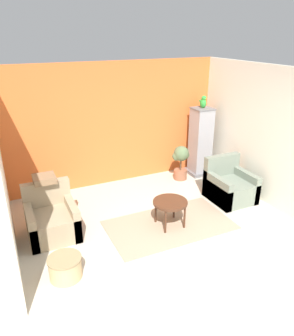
# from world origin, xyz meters

# --- Properties ---
(ground_plane) EXTENTS (20.00, 20.00, 0.00)m
(ground_plane) POSITION_xyz_m (0.00, 0.00, 0.00)
(ground_plane) COLOR beige
(ground_plane) RESTS_ON ground
(wall_back_accent) EXTENTS (4.65, 0.06, 2.56)m
(wall_back_accent) POSITION_xyz_m (0.00, 3.15, 1.28)
(wall_back_accent) COLOR orange
(wall_back_accent) RESTS_ON ground_plane
(wall_left) EXTENTS (0.06, 3.12, 2.56)m
(wall_left) POSITION_xyz_m (-2.29, 1.56, 1.28)
(wall_left) COLOR silver
(wall_left) RESTS_ON ground_plane
(wall_right) EXTENTS (0.06, 3.12, 2.56)m
(wall_right) POSITION_xyz_m (2.29, 1.56, 1.28)
(wall_right) COLOR silver
(wall_right) RESTS_ON ground_plane
(area_rug) EXTENTS (2.12, 1.21, 0.01)m
(area_rug) POSITION_xyz_m (0.18, 1.02, 0.01)
(area_rug) COLOR gray
(area_rug) RESTS_ON ground_plane
(coffee_table) EXTENTS (0.58, 0.58, 0.47)m
(coffee_table) POSITION_xyz_m (0.18, 1.02, 0.41)
(coffee_table) COLOR #472819
(coffee_table) RESTS_ON ground_plane
(armchair_left) EXTENTS (0.77, 0.81, 0.83)m
(armchair_left) POSITION_xyz_m (-1.68, 1.59, 0.27)
(armchair_left) COLOR #9E896B
(armchair_left) RESTS_ON ground_plane
(armchair_right) EXTENTS (0.77, 0.81, 0.83)m
(armchair_right) POSITION_xyz_m (1.70, 1.38, 0.27)
(armchair_right) COLOR slate
(armchair_right) RESTS_ON ground_plane
(birdcage) EXTENTS (0.52, 0.52, 1.54)m
(birdcage) POSITION_xyz_m (1.88, 2.72, 0.75)
(birdcage) COLOR slate
(birdcage) RESTS_ON ground_plane
(parrot) EXTENTS (0.13, 0.23, 0.28)m
(parrot) POSITION_xyz_m (1.88, 2.73, 1.67)
(parrot) COLOR green
(parrot) RESTS_ON birdcage
(potted_plant) EXTENTS (0.37, 0.34, 0.78)m
(potted_plant) POSITION_xyz_m (1.31, 2.61, 0.47)
(potted_plant) COLOR brown
(potted_plant) RESTS_ON ground_plane
(wicker_basket) EXTENTS (0.46, 0.46, 0.31)m
(wicker_basket) POSITION_xyz_m (-1.71, 0.48, 0.17)
(wicker_basket) COLOR tan
(wicker_basket) RESTS_ON ground_plane
(throw_pillow) EXTENTS (0.35, 0.35, 0.10)m
(throw_pillow) POSITION_xyz_m (-1.68, 1.89, 0.88)
(throw_pillow) COLOR #846647
(throw_pillow) RESTS_ON armchair_left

